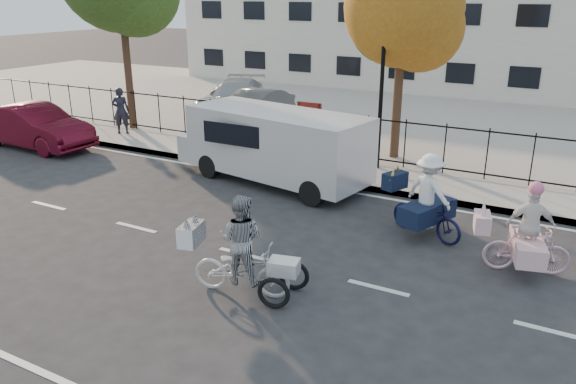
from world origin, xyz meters
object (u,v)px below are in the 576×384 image
Objects in this scene: lot_car_a at (236,98)px; lot_car_b at (231,99)px; lamppost at (383,70)px; red_sedan at (35,127)px; bull_bike at (427,204)px; lot_car_c at (254,108)px; unicorn_bike at (527,240)px; white_van at (274,143)px; pedestrian at (121,111)px; zebra_trike at (242,256)px.

lot_car_a is 1.03× the size of lot_car_b.
red_sedan is at bearing -165.54° from lamppost.
red_sedan is at bearing -135.50° from lot_car_b.
bull_bike reaches higher than red_sedan.
lamppost is at bearing -73.73° from red_sedan.
lot_car_a reaches higher than lot_car_b.
red_sedan is 8.09m from lot_car_c.
unicorn_bike is 2.35m from bull_bike.
white_van reaches higher than pedestrian.
red_sedan is (-14.22, 1.01, -0.01)m from bull_bike.
unicorn_bike is 0.39× the size of lot_car_b.
bull_bike is (2.24, 4.14, 0.03)m from zebra_trike.
zebra_trike is at bearing -55.36° from white_van.
pedestrian is (-10.04, -0.43, -2.09)m from lamppost.
lamppost reaches higher than white_van.
red_sedan is 1.09× the size of lot_car_c.
lamppost is 8.50m from zebra_trike.
unicorn_bike is 7.54m from white_van.
red_sedan is (-9.32, -0.68, -0.40)m from white_van.
lot_car_b is (-13.06, 9.14, 0.13)m from unicorn_bike.
lamppost is at bearing -48.37° from lot_car_b.
red_sedan is at bearing 107.90° from bull_bike.
pedestrian is at bearing 58.66° from unicorn_bike.
pedestrian is at bearing 96.13° from bull_bike.
pedestrian is at bearing -177.54° from lamppost.
bull_bike is at bearing -37.03° from lot_car_c.
pedestrian is 5.31m from lot_car_a.
bull_bike reaches higher than unicorn_bike.
white_van is 1.34× the size of red_sedan.
bull_bike is at bearing -41.03° from zebra_trike.
lamppost is 0.88× the size of lot_car_b.
lamppost is 1.93× the size of zebra_trike.
white_van reaches higher than unicorn_bike.
lot_car_c is at bearing 39.65° from unicorn_bike.
lot_car_a is (-5.82, 6.84, -0.27)m from white_van.
white_van reaches higher than bull_bike.
lot_car_c reaches higher than red_sedan.
pedestrian is (-14.82, 4.40, 0.32)m from unicorn_bike.
white_van reaches higher than lot_car_c.
lot_car_b is at bearing 22.02° from zebra_trike.
zebra_trike is 13.13m from lot_car_c.
white_van is at bearing 92.94° from bull_bike.
zebra_trike is 0.53× the size of lot_car_c.
white_van is 3.55× the size of pedestrian.
lot_car_a is 2.25m from lot_car_c.
lot_car_c is at bearing 18.08° from zebra_trike.
bull_bike is (-2.20, 0.82, 0.07)m from unicorn_bike.
unicorn_bike reaches higher than lot_car_b.
lot_car_c is at bearing -59.30° from lot_car_a.
bull_bike is 0.51× the size of lot_car_c.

